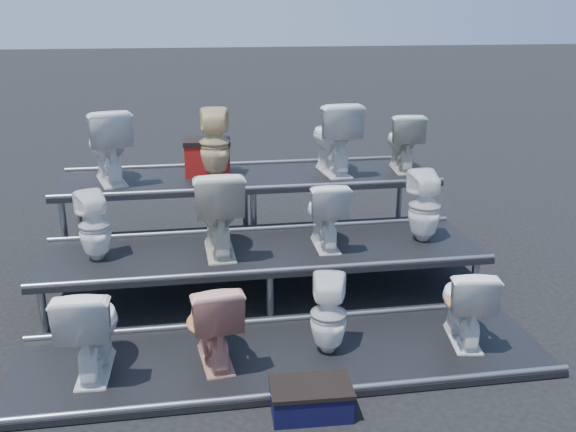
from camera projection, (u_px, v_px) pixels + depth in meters
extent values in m
plane|color=black|center=(264.00, 293.00, 6.34)|extent=(80.00, 80.00, 0.00)
cube|color=black|center=(284.00, 357.00, 5.12)|extent=(4.20, 1.20, 0.06)
cube|color=black|center=(263.00, 271.00, 6.27)|extent=(4.20, 1.20, 0.46)
cube|color=black|center=(249.00, 212.00, 7.43)|extent=(4.20, 1.20, 0.86)
imported|color=white|center=(91.00, 327.00, 4.77)|extent=(0.44, 0.73, 0.73)
imported|color=tan|center=(213.00, 320.00, 4.91)|extent=(0.46, 0.72, 0.70)
imported|color=white|center=(329.00, 315.00, 5.06)|extent=(0.35, 0.35, 0.64)
imported|color=white|center=(465.00, 303.00, 5.23)|extent=(0.48, 0.71, 0.67)
imported|color=white|center=(95.00, 226.00, 5.86)|extent=(0.39, 0.39, 0.65)
imported|color=beige|center=(218.00, 211.00, 6.01)|extent=(0.48, 0.82, 0.83)
imported|color=white|center=(325.00, 213.00, 6.19)|extent=(0.39, 0.66, 0.67)
imported|color=white|center=(425.00, 206.00, 6.34)|extent=(0.32, 0.33, 0.71)
imported|color=white|center=(108.00, 145.00, 6.94)|extent=(0.64, 0.88, 0.81)
imported|color=beige|center=(215.00, 143.00, 7.12)|extent=(0.37, 0.38, 0.77)
imported|color=white|center=(333.00, 137.00, 7.32)|extent=(0.53, 0.85, 0.83)
imported|color=beige|center=(403.00, 141.00, 7.47)|extent=(0.45, 0.70, 0.68)
cube|color=maroon|center=(208.00, 159.00, 7.31)|extent=(0.52, 0.43, 0.36)
cube|color=black|center=(311.00, 401.00, 4.44)|extent=(0.56, 0.35, 0.20)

